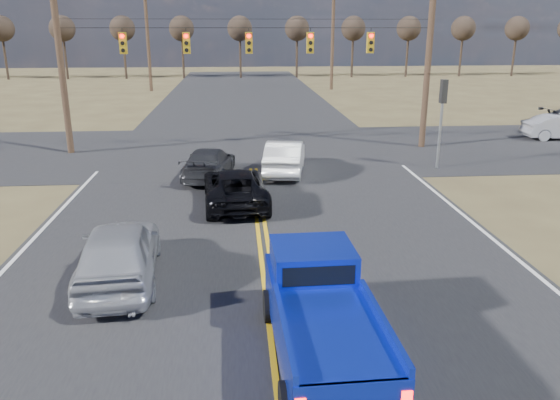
{
  "coord_description": "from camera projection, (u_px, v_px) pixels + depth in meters",
  "views": [
    {
      "loc": [
        -0.71,
        -9.55,
        6.02
      ],
      "look_at": [
        0.44,
        4.65,
        1.5
      ],
      "focal_mm": 35.0,
      "sensor_mm": 36.0,
      "label": 1
    }
  ],
  "objects": [
    {
      "name": "road_cross",
      "position": [
        251.0,
        150.0,
        28.05
      ],
      "size": [
        120.0,
        12.0,
        0.02
      ],
      "primitive_type": "cube",
      "color": "#28282B",
      "rests_on": "ground"
    },
    {
      "name": "utility_poles",
      "position": [
        249.0,
        45.0,
        25.52
      ],
      "size": [
        19.6,
        58.32,
        10.0
      ],
      "color": "#473323",
      "rests_on": "ground"
    },
    {
      "name": "ground",
      "position": [
        277.0,
        341.0,
        10.95
      ],
      "size": [
        160.0,
        160.0,
        0.0
      ],
      "primitive_type": "plane",
      "color": "brown",
      "rests_on": "ground"
    },
    {
      "name": "silver_suv",
      "position": [
        119.0,
        252.0,
        13.33
      ],
      "size": [
        2.22,
        4.71,
        1.56
      ],
      "primitive_type": "imported",
      "rotation": [
        0.0,
        0.0,
        3.23
      ],
      "color": "#AEB0B7",
      "rests_on": "ground"
    },
    {
      "name": "pickup_truck",
      "position": [
        322.0,
        315.0,
        10.19
      ],
      "size": [
        2.05,
        4.91,
        1.83
      ],
      "rotation": [
        0.0,
        0.0,
        0.03
      ],
      "color": "black",
      "rests_on": "ground"
    },
    {
      "name": "road_main",
      "position": [
        257.0,
        195.0,
        20.45
      ],
      "size": [
        14.0,
        120.0,
        0.02
      ],
      "primitive_type": "cube",
      "color": "#28282B",
      "rests_on": "ground"
    },
    {
      "name": "treeline",
      "position": [
        245.0,
        33.0,
        34.84
      ],
      "size": [
        87.0,
        117.8,
        7.4
      ],
      "color": "#33261C",
      "rests_on": "ground"
    },
    {
      "name": "black_suv",
      "position": [
        235.0,
        187.0,
        19.22
      ],
      "size": [
        2.42,
        4.76,
        1.29
      ],
      "primitive_type": "imported",
      "rotation": [
        0.0,
        0.0,
        3.2
      ],
      "color": "black",
      "rests_on": "ground"
    },
    {
      "name": "signal_gantry",
      "position": [
        259.0,
        48.0,
        26.36
      ],
      "size": [
        19.6,
        4.83,
        10.0
      ],
      "color": "#473323",
      "rests_on": "ground"
    },
    {
      "name": "dgrey_car_queue",
      "position": [
        209.0,
        163.0,
        22.7
      ],
      "size": [
        2.33,
        4.51,
        1.25
      ],
      "primitive_type": "imported",
      "rotation": [
        0.0,
        0.0,
        3.0
      ],
      "color": "#303135",
      "rests_on": "ground"
    },
    {
      "name": "white_car_queue",
      "position": [
        285.0,
        157.0,
        23.42
      ],
      "size": [
        2.21,
        4.53,
        1.43
      ],
      "primitive_type": "imported",
      "rotation": [
        0.0,
        0.0,
        2.98
      ],
      "color": "white",
      "rests_on": "ground"
    }
  ]
}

